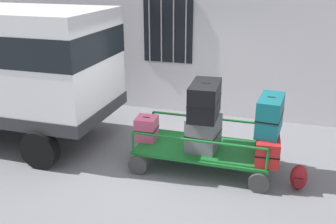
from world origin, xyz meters
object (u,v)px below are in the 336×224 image
(van, at_px, (2,60))
(suitcase_midleft_middle, at_px, (205,100))
(suitcase_center_bottom, at_px, (267,145))
(suitcase_center_middle, at_px, (270,115))
(luggage_cart, at_px, (203,150))
(suitcase_left_bottom, at_px, (147,128))
(suitcase_midleft_bottom, at_px, (204,133))
(backpack, at_px, (299,178))

(van, height_order, suitcase_midleft_middle, van)
(suitcase_midleft_middle, distance_m, suitcase_center_bottom, 1.29)
(suitcase_center_bottom, bearing_deg, suitcase_center_middle, 90.00)
(suitcase_center_bottom, bearing_deg, luggage_cart, 179.60)
(suitcase_center_bottom, bearing_deg, suitcase_left_bottom, 178.77)
(suitcase_center_bottom, relative_size, suitcase_center_middle, 1.30)
(luggage_cart, xyz_separation_m, suitcase_left_bottom, (-1.09, 0.04, 0.28))
(van, bearing_deg, luggage_cart, -2.26)
(suitcase_midleft_bottom, height_order, suitcase_center_bottom, suitcase_midleft_bottom)
(suitcase_midleft_bottom, bearing_deg, suitcase_midleft_middle, 90.00)
(luggage_cart, distance_m, suitcase_center_middle, 1.34)
(van, xyz_separation_m, suitcase_midleft_bottom, (4.19, -0.20, -0.97))
(suitcase_left_bottom, xyz_separation_m, suitcase_midleft_middle, (1.09, -0.07, 0.68))
(suitcase_center_bottom, height_order, suitcase_center_middle, suitcase_center_middle)
(suitcase_midleft_bottom, height_order, suitcase_center_middle, suitcase_center_middle)
(suitcase_center_middle, bearing_deg, suitcase_left_bottom, 179.53)
(suitcase_center_middle, bearing_deg, suitcase_midleft_bottom, -176.88)
(backpack, bearing_deg, luggage_cart, 169.54)
(suitcase_left_bottom, relative_size, suitcase_midleft_middle, 0.48)
(suitcase_midleft_middle, height_order, suitcase_center_bottom, suitcase_midleft_middle)
(van, xyz_separation_m, suitcase_center_middle, (5.28, -0.14, -0.53))
(van, distance_m, luggage_cart, 4.40)
(van, relative_size, suitcase_center_middle, 5.40)
(suitcase_left_bottom, bearing_deg, backpack, -7.14)
(suitcase_left_bottom, bearing_deg, suitcase_center_middle, -0.47)
(suitcase_midleft_bottom, relative_size, backpack, 1.47)
(van, distance_m, suitcase_midleft_middle, 4.21)
(suitcase_left_bottom, height_order, suitcase_midleft_middle, suitcase_midleft_middle)
(van, relative_size, backpack, 10.05)
(backpack, bearing_deg, van, 175.41)
(suitcase_center_bottom, bearing_deg, suitcase_midleft_middle, -178.73)
(suitcase_midleft_bottom, xyz_separation_m, suitcase_center_bottom, (1.09, 0.03, -0.09))
(suitcase_midleft_bottom, bearing_deg, backpack, -9.16)
(van, distance_m, suitcase_center_bottom, 5.39)
(luggage_cart, distance_m, backpack, 1.67)
(suitcase_center_middle, bearing_deg, suitcase_center_bottom, -90.00)
(luggage_cart, distance_m, suitcase_midleft_middle, 0.96)
(suitcase_left_bottom, bearing_deg, suitcase_midleft_bottom, -4.06)
(suitcase_midleft_bottom, bearing_deg, van, 177.22)
(backpack, bearing_deg, suitcase_center_middle, 149.50)
(suitcase_center_bottom, bearing_deg, backpack, -28.23)
(suitcase_left_bottom, relative_size, suitcase_center_middle, 0.54)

